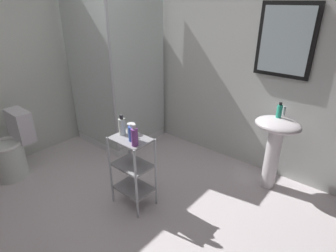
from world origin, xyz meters
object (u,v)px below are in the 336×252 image
(pedestal_sink, at_px, (275,139))
(lotion_bottle_white, at_px, (122,126))
(shower_stall, at_px, (119,111))
(toilet, at_px, (11,151))
(hand_soap_bottle, at_px, (279,111))
(shampoo_bottle_blue, at_px, (132,133))
(conditioner_bottle_purple, at_px, (135,137))
(storage_cart, at_px, (133,166))
(rinse_cup, at_px, (131,128))

(pedestal_sink, relative_size, lotion_bottle_white, 4.11)
(shower_stall, distance_m, toilet, 1.42)
(shower_stall, relative_size, hand_soap_bottle, 12.58)
(shampoo_bottle_blue, relative_size, conditioner_bottle_purple, 0.82)
(toilet, bearing_deg, hand_soap_bottle, 36.44)
(pedestal_sink, relative_size, hand_soap_bottle, 5.10)
(pedestal_sink, height_order, storage_cart, pedestal_sink)
(lotion_bottle_white, xyz_separation_m, conditioner_bottle_purple, (0.25, -0.07, 0.00))
(pedestal_sink, distance_m, hand_soap_bottle, 0.30)
(shower_stall, distance_m, rinse_cup, 1.35)
(pedestal_sink, xyz_separation_m, lotion_bottle_white, (-1.05, -1.14, 0.25))
(pedestal_sink, xyz_separation_m, hand_soap_bottle, (-0.02, 0.04, 0.30))
(storage_cart, height_order, shampoo_bottle_blue, shampoo_bottle_blue)
(toilet, distance_m, storage_cart, 1.55)
(shampoo_bottle_blue, distance_m, conditioner_bottle_purple, 0.10)
(lotion_bottle_white, bearing_deg, shower_stall, 141.50)
(hand_soap_bottle, bearing_deg, shampoo_bottle_blue, -125.70)
(toilet, xyz_separation_m, rinse_cup, (1.37, 0.63, 0.47))
(rinse_cup, bearing_deg, pedestal_sink, 46.93)
(storage_cart, bearing_deg, shower_stall, 144.28)
(shampoo_bottle_blue, bearing_deg, shower_stall, 144.78)
(hand_soap_bottle, xyz_separation_m, lotion_bottle_white, (-1.03, -1.18, -0.05))
(storage_cart, bearing_deg, conditioner_bottle_purple, -28.10)
(shower_stall, relative_size, conditioner_bottle_purple, 10.04)
(hand_soap_bottle, bearing_deg, shower_stall, -170.22)
(lotion_bottle_white, bearing_deg, pedestal_sink, 47.48)
(storage_cart, relative_size, lotion_bottle_white, 3.76)
(pedestal_sink, bearing_deg, shower_stall, -171.26)
(toilet, bearing_deg, pedestal_sink, 35.64)
(toilet, distance_m, rinse_cup, 1.58)
(storage_cart, distance_m, rinse_cup, 0.37)
(shower_stall, height_order, toilet, shower_stall)
(lotion_bottle_white, xyz_separation_m, rinse_cup, (0.05, 0.07, -0.04))
(hand_soap_bottle, distance_m, lotion_bottle_white, 1.56)
(toilet, bearing_deg, lotion_bottle_white, 22.86)
(shower_stall, height_order, lotion_bottle_white, shower_stall)
(toilet, height_order, storage_cart, toilet)
(pedestal_sink, relative_size, shampoo_bottle_blue, 4.94)
(conditioner_bottle_purple, distance_m, rinse_cup, 0.25)
(shower_stall, xyz_separation_m, shampoo_bottle_blue, (1.20, -0.84, 0.35))
(shower_stall, bearing_deg, shampoo_bottle_blue, -35.22)
(toilet, height_order, conditioner_bottle_purple, conditioner_bottle_purple)
(conditioner_bottle_purple, bearing_deg, hand_soap_bottle, 58.07)
(shower_stall, xyz_separation_m, hand_soap_bottle, (2.06, 0.35, 0.42))
(lotion_bottle_white, relative_size, rinse_cup, 2.01)
(pedestal_sink, xyz_separation_m, rinse_cup, (-1.00, -1.07, 0.21))
(pedestal_sink, xyz_separation_m, toilet, (-2.37, -1.70, -0.26))
(toilet, bearing_deg, conditioner_bottle_purple, 17.11)
(lotion_bottle_white, bearing_deg, toilet, -157.14)
(storage_cart, distance_m, shampoo_bottle_blue, 0.38)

